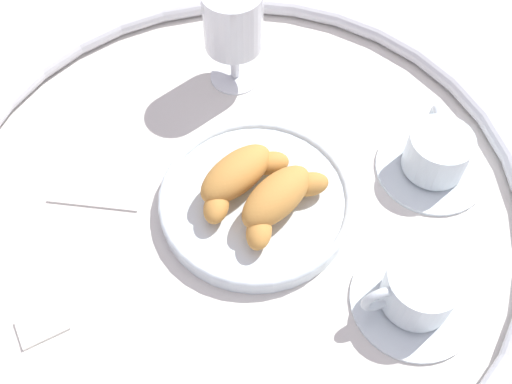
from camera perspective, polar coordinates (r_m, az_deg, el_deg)
The scene contains 10 objects.
ground_plane at distance 0.71m, azimuth -1.72°, elevation -0.77°, with size 2.20×2.20×0.00m, color silver.
table_chrome_rim at distance 0.70m, azimuth -1.74°, elevation -0.25°, with size 0.70×0.70×0.02m, color silver.
pastry_plate at distance 0.69m, azimuth -0.00°, elevation -0.80°, with size 0.23×0.23×0.02m.
croissant_large at distance 0.68m, azimuth -1.73°, elevation 1.52°, with size 0.14×0.08×0.04m.
croissant_small at distance 0.66m, azimuth 2.17°, elevation -0.70°, with size 0.14×0.07×0.04m.
coffee_cup_near at distance 0.65m, azimuth 15.16°, elevation -9.23°, with size 0.14×0.14×0.06m.
coffee_cup_far at distance 0.75m, azimuth 16.83°, elevation 3.33°, with size 0.14×0.14×0.06m.
juice_glass_left at distance 0.77m, azimuth -2.21°, elevation 15.79°, with size 0.08×0.08×0.14m.
sugar_packet at distance 0.67m, azimuth -19.82°, elevation -11.86°, with size 0.05×0.03×0.01m, color white.
folded_napkin at distance 0.76m, azimuth -14.37°, elevation 2.23°, with size 0.11×0.11×0.01m, color silver.
Camera 1 is at (0.30, 0.24, 0.60)m, focal length 41.79 mm.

